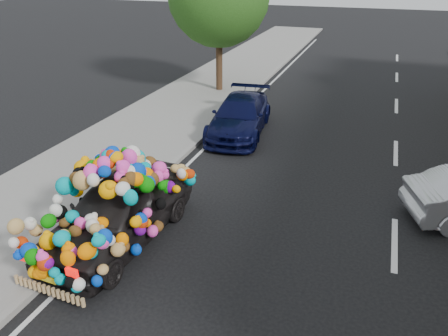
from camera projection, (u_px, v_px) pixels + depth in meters
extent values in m
plane|color=black|center=(230.00, 213.00, 10.11)|extent=(100.00, 100.00, 0.00)
cube|color=gray|center=(75.00, 182.00, 11.40)|extent=(4.00, 60.00, 0.12)
cube|color=gray|center=(141.00, 194.00, 10.81)|extent=(0.15, 60.00, 0.13)
cylinder|color=#332114|center=(219.00, 61.00, 18.74)|extent=(0.28, 0.28, 2.73)
imported|color=black|center=(119.00, 211.00, 8.89)|extent=(1.84, 4.07, 1.36)
cube|color=red|center=(21.00, 256.00, 7.37)|extent=(0.22, 0.07, 0.14)
cube|color=red|center=(72.00, 273.00, 6.99)|extent=(0.22, 0.07, 0.14)
cube|color=yellow|center=(48.00, 279.00, 7.30)|extent=(0.34, 0.06, 0.12)
imported|color=black|center=(240.00, 116.00, 14.52)|extent=(2.15, 4.32, 1.21)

